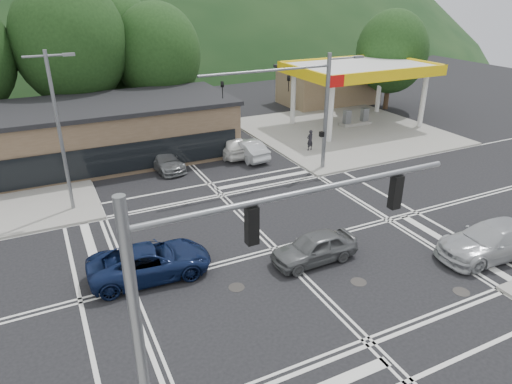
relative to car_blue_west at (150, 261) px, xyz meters
name	(u,v)px	position (x,y,z in m)	size (l,w,h in m)	color
ground	(276,250)	(6.08, -0.50, -0.75)	(120.00, 120.00, 0.00)	black
sidewalk_ne	(344,131)	(21.08, 14.50, -0.67)	(16.00, 16.00, 0.15)	gray
gas_station_canopy	(360,71)	(23.06, 15.49, 4.29)	(12.32, 8.34, 5.75)	silver
convenience_store	(328,86)	(26.08, 24.50, 1.15)	(10.00, 6.00, 3.80)	#846B4F
commercial_row	(64,139)	(-1.92, 16.50, 1.25)	(24.00, 8.00, 4.00)	brown
hill_north	(74,48)	(6.08, 89.50, -0.75)	(252.00, 126.00, 140.00)	#163216
tree_n_b	(70,42)	(0.08, 23.50, 7.04)	(9.00, 9.00, 12.98)	#382619
tree_n_c	(157,54)	(7.08, 23.50, 5.74)	(7.60, 7.60, 10.87)	#382619
tree_n_e	(113,43)	(4.08, 27.50, 6.39)	(8.40, 8.40, 11.98)	#382619
tree_ne	(392,52)	(30.08, 19.50, 5.09)	(7.20, 7.20, 9.99)	#382619
streetlight_nw	(60,126)	(-2.37, 8.50, 4.30)	(2.50, 0.25, 9.00)	slate
signal_mast_ne	(311,100)	(13.02, 7.70, 4.32)	(11.65, 0.30, 8.00)	slate
signal_mast_sw	(208,289)	(-0.31, -8.70, 4.37)	(9.14, 0.28, 8.00)	slate
car_blue_west	(150,261)	(0.00, 0.00, 0.00)	(2.48, 5.39, 1.50)	#0E1A3E
car_grey_center	(314,247)	(7.23, -2.16, -0.03)	(1.69, 4.20, 1.43)	#56585A
car_silver_east	(493,240)	(15.16, -5.48, 0.08)	(2.31, 5.68, 1.65)	#ACAFB4
car_queue_a	(247,149)	(10.36, 12.10, -0.02)	(1.54, 4.40, 1.45)	#B2B6BA
car_queue_b	(229,144)	(9.53, 13.50, 0.09)	(1.97, 4.91, 1.67)	white
car_northbound	(163,160)	(4.11, 12.67, -0.11)	(1.80, 4.42, 1.28)	slate
pedestrian	(310,140)	(15.41, 11.24, 0.22)	(0.59, 0.39, 1.63)	black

